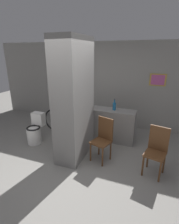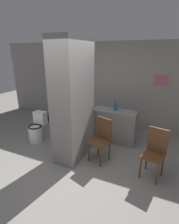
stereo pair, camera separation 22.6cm
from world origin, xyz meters
TOP-DOWN VIEW (x-y plane):
  - ground_plane at (0.00, 0.00)m, footprint 14.00×14.00m
  - wall_back at (-0.00, 2.63)m, footprint 8.00×0.09m
  - pillar_center at (-0.12, 0.54)m, footprint 0.54×1.08m
  - counter_shelf at (0.51, 1.55)m, footprint 1.18×0.44m
  - toilet at (-1.36, 0.70)m, footprint 0.37×0.53m
  - chair_near_pillar at (0.53, 0.59)m, footprint 0.46×0.46m
  - chair_by_doorway at (1.63, 0.52)m, footprint 0.45×0.45m
  - bicycle at (-0.71, 1.45)m, footprint 1.73×0.42m
  - bottle_tall at (0.53, 1.55)m, footprint 0.08×0.08m

SIDE VIEW (x-z plane):
  - ground_plane at x=0.00m, z-range 0.00..0.00m
  - toilet at x=-1.36m, z-range -0.06..0.71m
  - bicycle at x=-0.71m, z-range -0.01..0.76m
  - counter_shelf at x=0.51m, z-range 0.00..0.86m
  - chair_near_pillar at x=0.53m, z-range 0.04..1.00m
  - chair_by_doorway at x=1.63m, z-range 0.04..1.00m
  - bottle_tall at x=0.53m, z-range 0.82..1.13m
  - pillar_center at x=-0.12m, z-range 0.00..2.60m
  - wall_back at x=0.00m, z-range 0.00..2.60m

